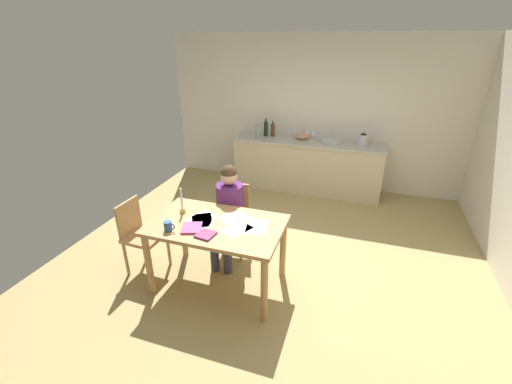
% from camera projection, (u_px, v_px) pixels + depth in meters
% --- Properties ---
extents(ground_plane, '(5.20, 5.20, 0.04)m').
position_uv_depth(ground_plane, '(272.00, 260.00, 4.21)').
color(ground_plane, tan).
extents(wall_back, '(5.20, 0.12, 2.60)m').
position_uv_depth(wall_back, '(314.00, 113.00, 5.89)').
color(wall_back, silver).
rests_on(wall_back, ground).
extents(kitchen_counter, '(2.57, 0.64, 0.90)m').
position_uv_depth(kitchen_counter, '(307.00, 165.00, 5.94)').
color(kitchen_counter, beige).
rests_on(kitchen_counter, ground).
extents(dining_table, '(1.38, 0.85, 0.77)m').
position_uv_depth(dining_table, '(217.00, 233.00, 3.51)').
color(dining_table, tan).
rests_on(dining_table, ground).
extents(chair_at_table, '(0.43, 0.43, 0.89)m').
position_uv_depth(chair_at_table, '(233.00, 215.00, 4.17)').
color(chair_at_table, tan).
rests_on(chair_at_table, ground).
extents(person_seated, '(0.34, 0.61, 1.19)m').
position_uv_depth(person_seated, '(228.00, 208.00, 3.97)').
color(person_seated, '#592666').
rests_on(person_seated, ground).
extents(chair_side_empty, '(0.42, 0.42, 0.87)m').
position_uv_depth(chair_side_empty, '(140.00, 233.00, 3.82)').
color(chair_side_empty, tan).
rests_on(chair_side_empty, ground).
extents(coffee_mug, '(0.12, 0.08, 0.10)m').
position_uv_depth(coffee_mug, '(168.00, 226.00, 3.31)').
color(coffee_mug, '#33598C').
rests_on(coffee_mug, dining_table).
extents(candlestick, '(0.06, 0.06, 0.29)m').
position_uv_depth(candlestick, '(182.00, 206.00, 3.64)').
color(candlestick, gold).
rests_on(candlestick, dining_table).
extents(book_magazine, '(0.19, 0.19, 0.02)m').
position_uv_depth(book_magazine, '(206.00, 235.00, 3.25)').
color(book_magazine, '#843B69').
rests_on(book_magazine, dining_table).
extents(book_cookery, '(0.25, 0.27, 0.02)m').
position_uv_depth(book_cookery, '(192.00, 228.00, 3.36)').
color(book_cookery, '#AD4E82').
rests_on(book_cookery, dining_table).
extents(paper_letter, '(0.26, 0.33, 0.00)m').
position_uv_depth(paper_letter, '(257.00, 227.00, 3.40)').
color(paper_letter, white).
rests_on(paper_letter, dining_table).
extents(paper_bill, '(0.35, 0.36, 0.00)m').
position_uv_depth(paper_bill, '(234.00, 218.00, 3.57)').
color(paper_bill, white).
rests_on(paper_bill, dining_table).
extents(paper_envelope, '(0.32, 0.36, 0.00)m').
position_uv_depth(paper_envelope, '(236.00, 229.00, 3.36)').
color(paper_envelope, white).
rests_on(paper_envelope, dining_table).
extents(paper_receipt, '(0.33, 0.36, 0.00)m').
position_uv_depth(paper_receipt, '(202.00, 220.00, 3.52)').
color(paper_receipt, white).
rests_on(paper_receipt, dining_table).
extents(paper_notice, '(0.30, 0.35, 0.00)m').
position_uv_depth(paper_notice, '(202.00, 218.00, 3.57)').
color(paper_notice, white).
rests_on(paper_notice, dining_table).
extents(paper_flyer, '(0.26, 0.33, 0.00)m').
position_uv_depth(paper_flyer, '(199.00, 226.00, 3.41)').
color(paper_flyer, white).
rests_on(paper_flyer, dining_table).
extents(sink_unit, '(0.36, 0.36, 0.24)m').
position_uv_depth(sink_unit, '(331.00, 141.00, 5.64)').
color(sink_unit, '#B2B7BC').
rests_on(sink_unit, kitchen_counter).
extents(bottle_oil, '(0.07, 0.07, 0.27)m').
position_uv_depth(bottle_oil, '(258.00, 131.00, 5.87)').
color(bottle_oil, '#8C999E').
rests_on(bottle_oil, kitchen_counter).
extents(bottle_vinegar, '(0.07, 0.07, 0.31)m').
position_uv_depth(bottle_vinegar, '(266.00, 129.00, 5.97)').
color(bottle_vinegar, black).
rests_on(bottle_vinegar, kitchen_counter).
extents(bottle_wine_red, '(0.07, 0.07, 0.27)m').
position_uv_depth(bottle_wine_red, '(273.00, 130.00, 5.96)').
color(bottle_wine_red, '#593319').
rests_on(bottle_wine_red, kitchen_counter).
extents(mixing_bowl, '(0.23, 0.23, 0.11)m').
position_uv_depth(mixing_bowl, '(302.00, 136.00, 5.82)').
color(mixing_bowl, tan).
rests_on(mixing_bowl, kitchen_counter).
extents(stovetop_kettle, '(0.18, 0.18, 0.22)m').
position_uv_depth(stovetop_kettle, '(363.00, 140.00, 5.46)').
color(stovetop_kettle, '#B7BABF').
rests_on(stovetop_kettle, kitchen_counter).
extents(wine_glass_near_sink, '(0.07, 0.07, 0.15)m').
position_uv_depth(wine_glass_near_sink, '(313.00, 133.00, 5.82)').
color(wine_glass_near_sink, silver).
rests_on(wine_glass_near_sink, kitchen_counter).
extents(wine_glass_by_kettle, '(0.07, 0.07, 0.15)m').
position_uv_depth(wine_glass_by_kettle, '(307.00, 132.00, 5.85)').
color(wine_glass_by_kettle, silver).
rests_on(wine_glass_by_kettle, kitchen_counter).
extents(wine_glass_back_left, '(0.07, 0.07, 0.15)m').
position_uv_depth(wine_glass_back_left, '(301.00, 132.00, 5.88)').
color(wine_glass_back_left, silver).
rests_on(wine_glass_back_left, kitchen_counter).
extents(wine_glass_back_right, '(0.07, 0.07, 0.15)m').
position_uv_depth(wine_glass_back_right, '(295.00, 131.00, 5.91)').
color(wine_glass_back_right, silver).
rests_on(wine_glass_back_right, kitchen_counter).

